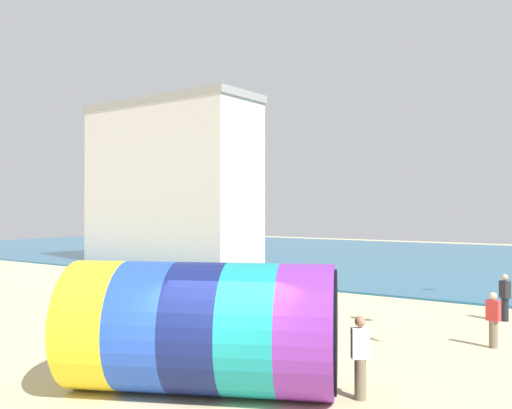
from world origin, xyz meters
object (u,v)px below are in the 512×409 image
Objects in this scene: kite_handler at (360,357)px; bystander_near_water at (505,297)px; giant_inflatable_tube at (203,327)px; bystander_far_left at (113,283)px; bystander_mid_beach at (493,320)px.

bystander_near_water is (0.55, 10.50, -0.05)m from kite_handler.
giant_inflatable_tube is 12.61m from bystander_far_left.
bystander_mid_beach is 0.98× the size of bystander_far_left.
bystander_near_water reaches higher than bystander_far_left.
bystander_far_left is at bearing 159.71° from kite_handler.
bystander_far_left is (-14.21, -5.45, -0.02)m from bystander_near_water.
giant_inflatable_tube is at bearing -117.79° from bystander_mid_beach.
bystander_far_left is (-13.66, 5.05, -0.07)m from kite_handler.
giant_inflatable_tube is at bearing -31.64° from bystander_far_left.
bystander_mid_beach is (1.16, 6.22, -0.09)m from kite_handler.
bystander_near_water is (3.49, 12.06, -0.56)m from giant_inflatable_tube.
bystander_far_left is at bearing 148.36° from giant_inflatable_tube.
kite_handler is at bearing -100.55° from bystander_mid_beach.
bystander_near_water is 1.05× the size of bystander_mid_beach.
giant_inflatable_tube is 3.82× the size of bystander_near_water.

